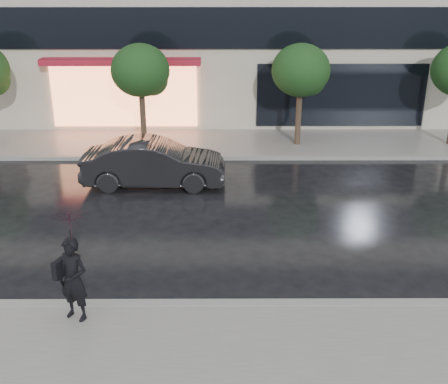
{
  "coord_description": "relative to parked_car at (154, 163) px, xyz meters",
  "views": [
    {
      "loc": [
        0.04,
        -11.06,
        6.89
      ],
      "look_at": [
        0.09,
        2.04,
        1.4
      ],
      "focal_mm": 45.0,
      "sensor_mm": 36.0,
      "label": 1
    }
  ],
  "objects": [
    {
      "name": "curb_far",
      "position": [
        2.16,
        2.5,
        -0.69
      ],
      "size": [
        60.0,
        0.25,
        0.14
      ],
      "primitive_type": "cube",
      "color": "gray",
      "rests_on": "ground"
    },
    {
      "name": "parked_car",
      "position": [
        0.0,
        0.0,
        0.0
      ],
      "size": [
        4.6,
        1.63,
        1.51
      ],
      "primitive_type": "imported",
      "rotation": [
        0.0,
        0.0,
        1.57
      ],
      "color": "black",
      "rests_on": "ground"
    },
    {
      "name": "ground",
      "position": [
        2.16,
        -6.0,
        -0.76
      ],
      "size": [
        120.0,
        120.0,
        0.0
      ],
      "primitive_type": "plane",
      "color": "black",
      "rests_on": "ground"
    },
    {
      "name": "pedestrian_with_umbrella",
      "position": [
        -0.72,
        -7.51,
        0.82
      ],
      "size": [
        1.1,
        1.11,
        2.37
      ],
      "rotation": [
        0.0,
        0.0,
        -0.41
      ],
      "color": "black",
      "rests_on": "sidewalk_near"
    },
    {
      "name": "tree_mid_east",
      "position": [
        5.22,
        4.03,
        2.16
      ],
      "size": [
        2.2,
        2.2,
        3.99
      ],
      "color": "#33261C",
      "rests_on": "ground"
    },
    {
      "name": "sidewalk_far",
      "position": [
        2.16,
        4.25,
        -0.7
      ],
      "size": [
        60.0,
        3.5,
        0.12
      ],
      "primitive_type": "cube",
      "color": "slate",
      "rests_on": "ground"
    },
    {
      "name": "sidewalk_near",
      "position": [
        2.16,
        -9.25,
        -0.7
      ],
      "size": [
        60.0,
        4.5,
        0.12
      ],
      "primitive_type": "cube",
      "color": "slate",
      "rests_on": "ground"
    },
    {
      "name": "tree_mid_west",
      "position": [
        -0.78,
        4.03,
        2.16
      ],
      "size": [
        2.2,
        2.2,
        3.99
      ],
      "color": "#33261C",
      "rests_on": "ground"
    },
    {
      "name": "curb_near",
      "position": [
        2.16,
        -7.0,
        -0.69
      ],
      "size": [
        60.0,
        0.25,
        0.14
      ],
      "primitive_type": "cube",
      "color": "gray",
      "rests_on": "ground"
    }
  ]
}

